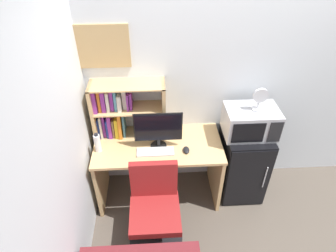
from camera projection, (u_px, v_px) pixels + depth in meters
wall_back at (283, 78)px, 2.97m from camera, size 6.40×0.04×2.60m
wall_left at (32, 229)px, 1.59m from camera, size 0.04×4.40×2.60m
desk at (158, 160)px, 3.11m from camera, size 1.30×0.64×0.77m
hutch_bookshelf at (118, 109)px, 2.92m from camera, size 0.73×0.27×0.60m
monitor at (158, 129)px, 2.80m from camera, size 0.47×0.16×0.40m
keyboard at (155, 152)px, 2.86m from camera, size 0.36×0.12×0.02m
computer_mouse at (186, 150)px, 2.87m from camera, size 0.06×0.10×0.04m
water_bottle at (98, 143)px, 2.83m from camera, size 0.06×0.06×0.21m
mini_fridge at (242, 162)px, 3.25m from camera, size 0.47×0.55×0.84m
microwave at (251, 122)px, 2.91m from camera, size 0.52×0.37×0.29m
desk_fan at (260, 98)px, 2.74m from camera, size 0.15×0.11×0.24m
desk_chair at (155, 212)px, 2.77m from camera, size 0.53×0.53×0.88m
wall_corkboard at (99, 47)px, 2.63m from camera, size 0.56×0.02×0.41m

